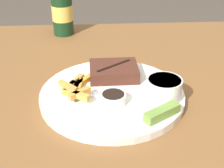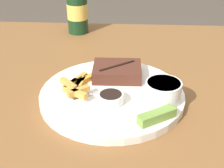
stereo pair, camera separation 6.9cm
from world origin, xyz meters
name	(u,v)px [view 1 (the left image)]	position (x,y,z in m)	size (l,w,h in m)	color
dining_table	(112,128)	(0.00, 0.00, 0.66)	(1.17, 1.01, 0.74)	brown
dinner_plate	(112,95)	(0.00, 0.00, 0.75)	(0.32, 0.32, 0.02)	silver
steak_portion	(114,71)	(0.01, 0.07, 0.78)	(0.12, 0.09, 0.03)	#472319
fries_pile	(76,87)	(-0.08, 0.01, 0.77)	(0.09, 0.13, 0.02)	gold
coleslaw_cup	(164,87)	(0.11, -0.03, 0.79)	(0.08, 0.08, 0.05)	white
dipping_sauce_cup	(113,98)	(0.00, -0.05, 0.77)	(0.05, 0.05, 0.02)	silver
pickle_spear	(162,113)	(0.09, -0.10, 0.77)	(0.08, 0.06, 0.02)	olive
fork_utensil	(75,99)	(-0.08, -0.03, 0.76)	(0.13, 0.05, 0.00)	#B7B7BC
beer_bottle	(62,11)	(-0.14, 0.41, 0.82)	(0.07, 0.07, 0.22)	#143319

